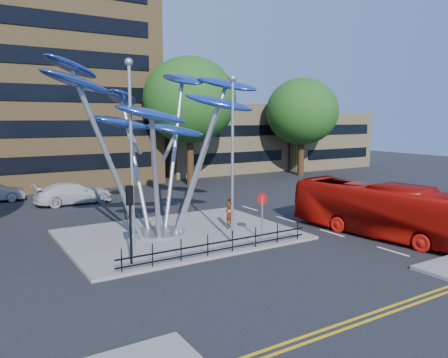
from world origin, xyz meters
TOP-DOWN VIEW (x-y plane):
  - ground at (0.00, 0.00)m, footprint 120.00×120.00m
  - traffic_island at (-1.00, 6.00)m, footprint 12.00×9.00m
  - double_yellow_near at (0.00, -6.00)m, footprint 40.00×0.12m
  - double_yellow_far at (0.00, -6.30)m, footprint 40.00×0.12m
  - brick_tower at (-6.00, 32.00)m, footprint 25.00×15.00m
  - low_building_near at (16.00, 30.00)m, footprint 15.00×8.00m
  - low_building_far at (30.00, 28.00)m, footprint 12.00×8.00m
  - tree_right at (8.00, 22.00)m, footprint 8.80×8.80m
  - tree_far at (22.00, 22.00)m, footprint 8.00×8.00m
  - leaf_sculpture at (-2.07, 6.68)m, footprint 12.72×9.54m
  - street_lamp_left at (-4.50, 3.50)m, footprint 0.36×0.36m
  - street_lamp_right at (0.50, 3.00)m, footprint 0.36×0.36m
  - traffic_light_island at (-5.00, 2.50)m, footprint 0.28×0.18m
  - no_entry_sign_island at (2.00, 2.52)m, footprint 0.60×0.10m
  - pedestrian_railing_front at (-1.00, 1.70)m, footprint 10.00×0.06m
  - red_bus at (8.29, 0.10)m, footprint 3.86×10.68m
  - pedestrian at (1.92, 5.53)m, footprint 0.75×0.70m
  - parked_car_right at (-3.75, 18.36)m, footprint 5.72×2.56m

SIDE VIEW (x-z plane):
  - ground at x=0.00m, z-range 0.00..0.00m
  - double_yellow_near at x=0.00m, z-range 0.00..0.01m
  - double_yellow_far at x=0.00m, z-range 0.00..0.01m
  - traffic_island at x=-1.00m, z-range 0.00..0.15m
  - pedestrian_railing_front at x=-1.00m, z-range 0.05..1.05m
  - parked_car_right at x=-3.75m, z-range 0.00..1.63m
  - pedestrian at x=1.92m, z-range 0.15..1.86m
  - red_bus at x=8.29m, z-range 0.00..2.91m
  - no_entry_sign_island at x=2.00m, z-range 0.59..3.04m
  - traffic_light_island at x=-5.00m, z-range 0.90..4.33m
  - low_building_far at x=30.00m, z-range 0.00..7.00m
  - low_building_near at x=16.00m, z-range 0.00..8.00m
  - street_lamp_right at x=0.50m, z-range 0.94..9.24m
  - street_lamp_left at x=-4.50m, z-range 0.96..9.76m
  - leaf_sculpture at x=-2.07m, z-range 2.12..11.63m
  - tree_far at x=22.00m, z-range 1.70..12.51m
  - tree_right at x=8.00m, z-range 1.98..14.09m
  - brick_tower at x=-6.00m, z-range 0.00..30.00m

